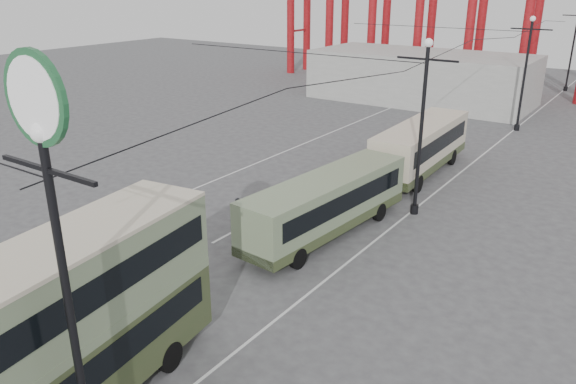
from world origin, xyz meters
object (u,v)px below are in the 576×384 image
Objects in this scene: lamp_post_near at (50,189)px; single_decker_cream at (421,146)px; double_decker_bus at (63,325)px; pedestrian at (238,213)px; single_decker_green at (327,203)px.

single_decker_cream is (-2.44, 27.59, -5.98)m from lamp_post_near.
lamp_post_near is at bearing -33.21° from double_decker_bus.
single_decker_cream is at bearing 95.06° from lamp_post_near.
double_decker_bus is at bearing 90.36° from pedestrian.
single_decker_green is 6.72× the size of pedestrian.
double_decker_bus is 6.46× the size of pedestrian.
lamp_post_near is 0.98× the size of single_decker_green.
single_decker_green is at bearing -175.99° from pedestrian.
single_decker_green is (-2.55, 15.88, -6.14)m from lamp_post_near.
single_decker_green is 1.02× the size of single_decker_cream.
double_decker_bus reaches higher than single_decker_green.
single_decker_green is 4.66m from pedestrian.
lamp_post_near reaches higher than double_decker_bus.
single_decker_cream is at bearing -126.82° from pedestrian.
double_decker_bus reaches higher than pedestrian.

